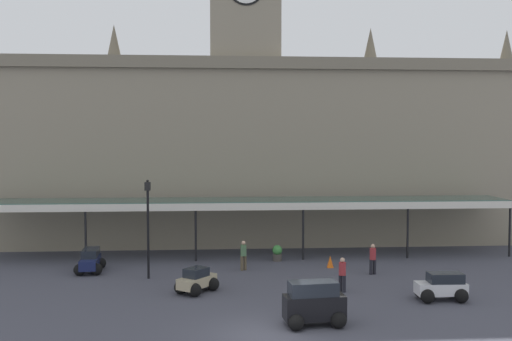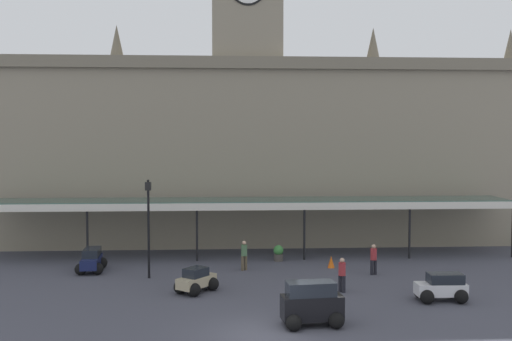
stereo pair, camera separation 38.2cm
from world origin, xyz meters
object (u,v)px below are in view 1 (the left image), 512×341
at_px(pedestrian_crossing_forecourt, 243,254).
at_px(traffic_cone, 330,262).
at_px(car_black_van, 314,305).
at_px(planter_near_kerb, 277,253).
at_px(car_navy_estate, 90,262).
at_px(pedestrian_beside_cars, 342,273).
at_px(victorian_lamppost, 148,218).
at_px(car_white_estate, 442,288).
at_px(car_beige_sedan, 197,282).
at_px(pedestrian_near_entrance, 373,258).

distance_m(pedestrian_crossing_forecourt, traffic_cone, 5.05).
relative_size(car_black_van, planter_near_kerb, 2.59).
xyz_separation_m(car_navy_estate, car_black_van, (10.84, -9.98, 0.24)).
xyz_separation_m(car_navy_estate, planter_near_kerb, (10.68, 2.19, -0.07)).
xyz_separation_m(pedestrian_beside_cars, victorian_lamppost, (-9.66, 3.35, 2.33)).
distance_m(car_black_van, traffic_cone, 10.52).
xyz_separation_m(car_navy_estate, victorian_lamppost, (3.40, -1.74, 2.68)).
bearing_deg(pedestrian_crossing_forecourt, car_white_estate, -37.23).
bearing_deg(pedestrian_crossing_forecourt, car_black_van, -76.67).
bearing_deg(car_navy_estate, pedestrian_beside_cars, -21.32).
bearing_deg(car_beige_sedan, traffic_cone, 33.01).
distance_m(victorian_lamppost, traffic_cone, 10.70).
xyz_separation_m(pedestrian_crossing_forecourt, traffic_cone, (5.01, 0.35, -0.56)).
bearing_deg(victorian_lamppost, pedestrian_crossing_forecourt, 17.09).
distance_m(car_black_van, pedestrian_beside_cars, 5.37).
relative_size(victorian_lamppost, planter_near_kerb, 5.47).
bearing_deg(planter_near_kerb, pedestrian_near_entrance, -38.47).
height_order(car_black_van, car_beige_sedan, car_black_van).
distance_m(car_navy_estate, pedestrian_beside_cars, 14.03).
height_order(car_white_estate, planter_near_kerb, car_white_estate).
height_order(car_navy_estate, car_beige_sedan, car_navy_estate).
bearing_deg(pedestrian_beside_cars, car_black_van, -114.43).
relative_size(car_beige_sedan, pedestrian_beside_cars, 1.34).
height_order(pedestrian_near_entrance, pedestrian_beside_cars, same).
bearing_deg(traffic_cone, pedestrian_crossing_forecourt, -176.00).
distance_m(pedestrian_near_entrance, victorian_lamppost, 12.33).
relative_size(car_black_van, pedestrian_crossing_forecourt, 1.49).
xyz_separation_m(pedestrian_beside_cars, pedestrian_crossing_forecourt, (-4.54, 4.92, 0.00)).
distance_m(car_navy_estate, planter_near_kerb, 10.90).
height_order(car_white_estate, car_black_van, car_black_van).
bearing_deg(victorian_lamppost, pedestrian_beside_cars, -19.15).
bearing_deg(car_white_estate, car_beige_sedan, 169.12).
bearing_deg(pedestrian_beside_cars, planter_near_kerb, 108.11).
bearing_deg(car_white_estate, victorian_lamppost, 159.86).
bearing_deg(car_navy_estate, car_white_estate, -21.58).
relative_size(pedestrian_near_entrance, traffic_cone, 2.41).
distance_m(car_beige_sedan, planter_near_kerb, 8.28).
bearing_deg(pedestrian_near_entrance, car_black_van, -119.27).
xyz_separation_m(car_navy_estate, car_white_estate, (17.29, -6.84, 0.00)).
xyz_separation_m(pedestrian_crossing_forecourt, planter_near_kerb, (2.16, 2.36, -0.42)).
bearing_deg(pedestrian_near_entrance, planter_near_kerb, 141.53).
distance_m(car_navy_estate, victorian_lamppost, 4.67).
height_order(pedestrian_crossing_forecourt, planter_near_kerb, pedestrian_crossing_forecourt).
bearing_deg(pedestrian_near_entrance, car_navy_estate, 173.92).
distance_m(car_white_estate, pedestrian_crossing_forecourt, 11.02).
height_order(car_navy_estate, victorian_lamppost, victorian_lamppost).
bearing_deg(car_beige_sedan, pedestrian_crossing_forecourt, 61.34).
distance_m(car_beige_sedan, pedestrian_near_entrance, 9.94).
bearing_deg(pedestrian_beside_cars, pedestrian_crossing_forecourt, 132.70).
bearing_deg(car_white_estate, traffic_cone, 118.18).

